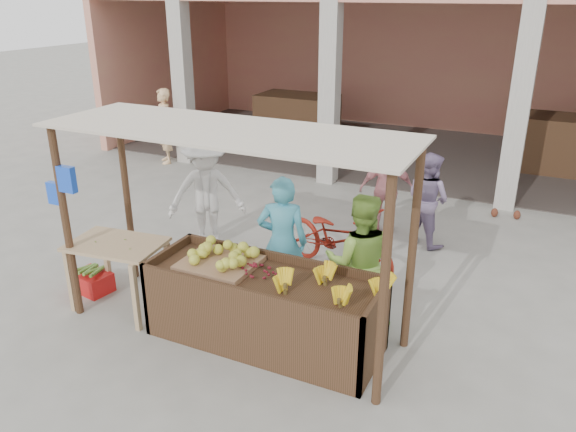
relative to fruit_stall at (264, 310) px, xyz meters
The scene contains 19 objects.
ground 0.64m from the fruit_stall, behind, with size 60.00×60.00×0.00m, color gray.
market_building 9.23m from the fruit_stall, 92.86° to the left, with size 14.40×6.40×4.20m.
fruit_stall is the anchor object (origin of this frame).
stall_awning 1.66m from the fruit_stall, behind, with size 4.09×1.35×2.39m.
banana_heap 0.93m from the fruit_stall, ahead, with size 1.04×0.57×0.19m, color yellow, non-canonical shape.
melon_tray 0.78m from the fruit_stall, behind, with size 0.83×0.72×0.21m.
berry_heap 0.50m from the fruit_stall, 162.47° to the left, with size 0.49×0.40×0.16m, color maroon.
side_table 1.97m from the fruit_stall, behind, with size 1.19×0.86×0.89m.
papaya_pile 2.03m from the fruit_stall, behind, with size 0.65×0.37×0.19m, color #5D9A32, non-canonical shape.
red_crate 2.61m from the fruit_stall, behind, with size 0.50×0.36×0.26m, color red.
plantain_bundle 2.59m from the fruit_stall, behind, with size 0.39×0.27×0.08m, color #5B8430, non-canonical shape.
produce_sacks 5.50m from the fruit_stall, 67.81° to the left, with size 0.83×0.51×0.63m.
vendor_blue 0.99m from the fruit_stall, 102.23° to the left, with size 0.68×0.50×1.81m, color #44A4BF.
vendor_green 1.22m from the fruit_stall, 42.81° to the left, with size 0.84×0.49×1.74m, color #83B240.
motorcycle 1.97m from the fruit_stall, 86.69° to the left, with size 1.98×0.68×1.03m, color maroon.
shopper_a 2.69m from the fruit_stall, 136.69° to the left, with size 1.23×0.62×1.92m, color silver.
shopper_b 3.63m from the fruit_stall, 84.75° to the left, with size 0.93×0.49×1.58m, color #D68389.
shopper_e 7.58m from the fruit_stall, 135.16° to the left, with size 0.65×0.50×1.76m, color #EDBB82.
shopper_f 3.61m from the fruit_stall, 73.45° to the left, with size 0.78×0.45×1.60m, color gray.
Camera 1 is at (3.06, -4.75, 3.71)m, focal length 35.00 mm.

